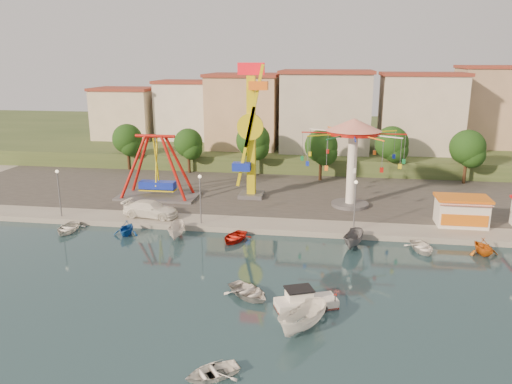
% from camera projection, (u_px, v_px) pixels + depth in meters
% --- Properties ---
extents(ground, '(200.00, 200.00, 0.00)m').
position_uv_depth(ground, '(257.00, 287.00, 39.77)').
color(ground, '#143039').
rests_on(ground, ground).
extents(quay_deck, '(200.00, 100.00, 0.60)m').
position_uv_depth(quay_deck, '(304.00, 148.00, 98.87)').
color(quay_deck, '#9E998E').
rests_on(quay_deck, ground).
extents(asphalt_pad, '(90.00, 28.00, 0.01)m').
position_uv_depth(asphalt_pad, '(290.00, 187.00, 68.25)').
color(asphalt_pad, '#4C4944').
rests_on(asphalt_pad, quay_deck).
extents(hill_terrace, '(200.00, 60.00, 3.00)m').
position_uv_depth(hill_terrace, '(305.00, 138.00, 103.33)').
color(hill_terrace, '#384C26').
rests_on(hill_terrace, ground).
extents(pirate_ship_ride, '(10.00, 5.00, 8.00)m').
position_uv_depth(pirate_ship_ride, '(157.00, 168.00, 61.95)').
color(pirate_ship_ride, '#59595E').
rests_on(pirate_ship_ride, quay_deck).
extents(kamikaze_tower, '(3.74, 3.10, 16.50)m').
position_uv_depth(kamikaze_tower, '(252.00, 134.00, 60.82)').
color(kamikaze_tower, '#59595E').
rests_on(kamikaze_tower, quay_deck).
extents(wave_swinger, '(11.60, 11.60, 10.40)m').
position_uv_depth(wave_swinger, '(353.00, 143.00, 57.34)').
color(wave_swinger, '#59595E').
rests_on(wave_swinger, quay_deck).
extents(booth_left, '(5.40, 3.78, 3.08)m').
position_uv_depth(booth_left, '(461.00, 211.00, 52.14)').
color(booth_left, white).
rests_on(booth_left, quay_deck).
extents(lamp_post_0, '(0.14, 0.14, 5.00)m').
position_uv_depth(lamp_post_0, '(59.00, 194.00, 54.88)').
color(lamp_post_0, '#59595E').
rests_on(lamp_post_0, quay_deck).
extents(lamp_post_1, '(0.14, 0.14, 5.00)m').
position_uv_depth(lamp_post_1, '(200.00, 201.00, 52.54)').
color(lamp_post_1, '#59595E').
rests_on(lamp_post_1, quay_deck).
extents(lamp_post_2, '(0.14, 0.14, 5.00)m').
position_uv_depth(lamp_post_2, '(355.00, 207.00, 50.21)').
color(lamp_post_2, '#59595E').
rests_on(lamp_post_2, quay_deck).
extents(tree_0, '(4.60, 4.60, 7.19)m').
position_uv_depth(tree_0, '(127.00, 139.00, 77.44)').
color(tree_0, '#382314').
rests_on(tree_0, quay_deck).
extents(tree_1, '(4.35, 4.35, 6.80)m').
position_uv_depth(tree_1, '(188.00, 143.00, 75.35)').
color(tree_1, '#382314').
rests_on(tree_1, quay_deck).
extents(tree_2, '(5.02, 5.02, 7.85)m').
position_uv_depth(tree_2, '(253.00, 140.00, 73.29)').
color(tree_2, '#382314').
rests_on(tree_2, quay_deck).
extents(tree_3, '(4.68, 4.68, 7.32)m').
position_uv_depth(tree_3, '(321.00, 146.00, 70.54)').
color(tree_3, '#382314').
rests_on(tree_3, quay_deck).
extents(tree_4, '(4.86, 4.86, 7.60)m').
position_uv_depth(tree_4, '(392.00, 143.00, 71.88)').
color(tree_4, '#382314').
rests_on(tree_4, quay_deck).
extents(tree_5, '(4.83, 4.83, 7.54)m').
position_uv_depth(tree_5, '(467.00, 147.00, 68.70)').
color(tree_5, '#382314').
rests_on(tree_5, quay_deck).
extents(building_0, '(9.26, 9.53, 11.87)m').
position_uv_depth(building_0, '(106.00, 110.00, 86.29)').
color(building_0, beige).
rests_on(building_0, hill_terrace).
extents(building_1, '(12.33, 9.01, 8.63)m').
position_uv_depth(building_1, '(183.00, 117.00, 90.03)').
color(building_1, silver).
rests_on(building_1, hill_terrace).
extents(building_2, '(11.95, 9.28, 11.23)m').
position_uv_depth(building_2, '(255.00, 111.00, 88.32)').
color(building_2, tan).
rests_on(building_2, hill_terrace).
extents(building_3, '(12.59, 10.50, 9.20)m').
position_uv_depth(building_3, '(333.00, 120.00, 83.56)').
color(building_3, beige).
rests_on(building_3, hill_terrace).
extents(building_4, '(10.75, 9.23, 9.24)m').
position_uv_depth(building_4, '(413.00, 119.00, 84.83)').
color(building_4, beige).
rests_on(building_4, hill_terrace).
extents(building_5, '(12.77, 10.96, 11.21)m').
position_uv_depth(building_5, '(500.00, 115.00, 80.84)').
color(building_5, tan).
rests_on(building_5, hill_terrace).
extents(cabin_motorboat, '(4.80, 3.29, 1.58)m').
position_uv_depth(cabin_motorboat, '(305.00, 302.00, 36.34)').
color(cabin_motorboat, white).
rests_on(cabin_motorboat, ground).
extents(rowboat_a, '(4.84, 4.76, 0.82)m').
position_uv_depth(rowboat_a, '(249.00, 292.00, 37.96)').
color(rowboat_a, silver).
rests_on(rowboat_a, ground).
extents(rowboat_b, '(3.96, 3.75, 0.67)m').
position_uv_depth(rowboat_b, '(212.00, 372.00, 28.40)').
color(rowboat_b, white).
rests_on(rowboat_b, ground).
extents(skiff, '(4.05, 4.91, 1.82)m').
position_uv_depth(skiff, '(303.00, 320.00, 32.96)').
color(skiff, white).
rests_on(skiff, ground).
extents(van, '(6.39, 3.21, 1.78)m').
position_uv_depth(van, '(151.00, 209.00, 55.08)').
color(van, white).
rests_on(van, quay_deck).
extents(moored_boat_0, '(3.06, 4.10, 0.81)m').
position_uv_depth(moored_boat_0, '(67.00, 228.00, 52.17)').
color(moored_boat_0, silver).
rests_on(moored_boat_0, ground).
extents(moored_boat_1, '(2.60, 3.00, 1.55)m').
position_uv_depth(moored_boat_1, '(126.00, 228.00, 51.13)').
color(moored_boat_1, '#12479F').
rests_on(moored_boat_1, ground).
extents(moored_boat_2, '(1.96, 4.10, 1.52)m').
position_uv_depth(moored_boat_2, '(177.00, 231.00, 50.35)').
color(moored_boat_2, silver).
rests_on(moored_boat_2, ground).
extents(moored_boat_3, '(3.66, 4.39, 0.78)m').
position_uv_depth(moored_boat_3, '(234.00, 237.00, 49.58)').
color(moored_boat_3, '#AF170E').
rests_on(moored_boat_3, ground).
extents(moored_boat_5, '(2.62, 4.42, 1.61)m').
position_uv_depth(moored_boat_5, '(354.00, 240.00, 47.76)').
color(moored_boat_5, slate).
rests_on(moored_boat_5, ground).
extents(moored_boat_6, '(3.41, 4.16, 0.75)m').
position_uv_depth(moored_boat_6, '(422.00, 247.00, 46.94)').
color(moored_boat_6, white).
rests_on(moored_boat_6, ground).
extents(moored_boat_7, '(3.34, 3.62, 1.59)m').
position_uv_depth(moored_boat_7, '(483.00, 246.00, 46.04)').
color(moored_boat_7, '#CF6312').
rests_on(moored_boat_7, ground).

